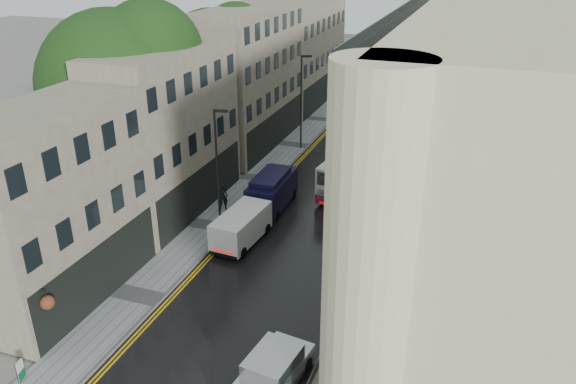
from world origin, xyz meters
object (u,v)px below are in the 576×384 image
Objects in this scene: pedestrian at (223,196)px; lamp_post_far at (301,103)px; white_van at (215,236)px; navy_van at (249,198)px; white_lorry at (384,128)px; lamp_post_near at (217,171)px; tree_far at (213,79)px; estate_sign at (20,370)px; tree_near at (118,111)px; cream_bus at (330,176)px.

lamp_post_far reaches higher than pedestrian.
white_van is 5.02m from navy_van.
white_lorry reaches higher than white_van.
lamp_post_far is (0.09, 16.01, 0.14)m from lamp_post_near.
white_lorry is at bearing 67.39° from navy_van.
tree_far reaches higher than white_lorry.
tree_far is 2.70× the size of white_van.
pedestrian is at bearing 72.24° from estate_sign.
tree_far reaches higher than white_van.
tree_far is 1.53× the size of lamp_post_far.
tree_near is at bearing -9.33° from pedestrian.
cream_bus is 7.97m from pedestrian.
cream_bus is 2.04× the size of navy_van.
tree_far reaches higher than navy_van.
lamp_post_far is at bearing 63.81° from tree_near.
estate_sign is (-9.00, -32.82, -1.69)m from white_lorry.
tree_far reaches higher than lamp_post_near.
tree_far reaches higher than lamp_post_far.
navy_van is (-4.12, -5.16, -0.12)m from cream_bus.
white_lorry reaches higher than pedestrian.
white_van is at bearing -63.93° from tree_far.
white_lorry is 1.08× the size of lamp_post_near.
tree_far is at bearing 124.06° from navy_van.
white_lorry is 9.74× the size of estate_sign.
white_lorry is at bearing 87.49° from cream_bus.
tree_far is 1.17× the size of cream_bus.
pedestrian is 0.24× the size of lamp_post_far.
pedestrian is 3.97m from lamp_post_near.
cream_bus is 12.22× the size of estate_sign.
white_lorry is 1.84× the size of white_van.
cream_bus is at bearing -97.95° from white_lorry.
navy_van is (-6.00, -15.33, -0.90)m from white_lorry.
lamp_post_near reaches higher than white_van.
lamp_post_far is at bearing 92.83° from navy_van.
cream_bus is 10.32m from lamp_post_far.
white_lorry is at bearing 59.93° from estate_sign.
tree_near is 15.95× the size of estate_sign.
tree_far is 1.47× the size of white_lorry.
lamp_post_near is at bearing -116.86° from cream_bus.
white_lorry is (1.88, 10.16, 0.78)m from cream_bus.
tree_near is at bearing 163.73° from lamp_post_near.
pedestrian is at bearing -61.81° from tree_far.
white_lorry is at bearing 58.14° from lamp_post_near.
white_lorry is 7.41m from lamp_post_far.
tree_near reaches higher than lamp_post_near.
navy_van is at bearing 9.96° from tree_near.
pedestrian is at bearing 174.20° from navy_van.
estate_sign is at bearing -107.28° from lamp_post_near.
tree_near is at bearing -128.17° from white_lorry.
lamp_post_near is at bearing -6.26° from tree_near.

